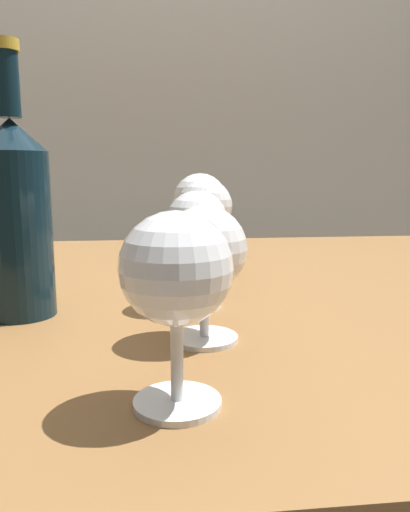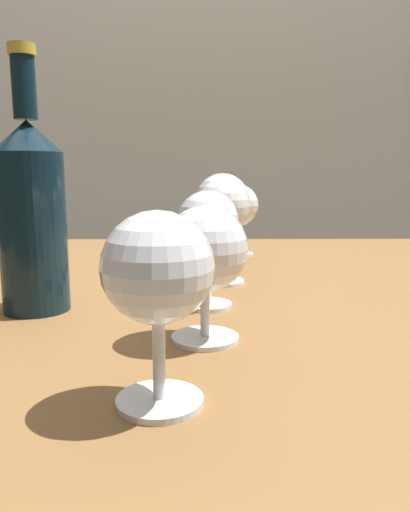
{
  "view_description": "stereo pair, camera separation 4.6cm",
  "coord_description": "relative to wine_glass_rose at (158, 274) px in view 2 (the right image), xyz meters",
  "views": [
    {
      "loc": [
        -0.0,
        -0.68,
        0.93
      ],
      "look_at": [
        0.05,
        -0.23,
        0.85
      ],
      "focal_mm": 34.16,
      "sensor_mm": 36.0,
      "label": 1
    },
    {
      "loc": [
        0.04,
        -0.68,
        0.93
      ],
      "look_at": [
        0.05,
        -0.23,
        0.85
      ],
      "focal_mm": 34.16,
      "sensor_mm": 36.0,
      "label": 2
    }
  ],
  "objects": [
    {
      "name": "wine_glass_chardonnay",
      "position": [
        0.06,
        0.37,
        0.01
      ],
      "size": [
        0.08,
        0.08,
        0.15
      ],
      "color": "white",
      "rests_on": "dining_table"
    },
    {
      "name": "wine_glass_rose",
      "position": [
        0.0,
        0.0,
        0.0
      ],
      "size": [
        0.08,
        0.08,
        0.14
      ],
      "color": "white",
      "rests_on": "dining_table"
    },
    {
      "name": "wine_bottle",
      "position": [
        -0.16,
        0.24,
        0.02
      ],
      "size": [
        0.08,
        0.08,
        0.3
      ],
      "color": "#0F232D",
      "rests_on": "dining_table"
    },
    {
      "name": "wine_glass_merlot",
      "position": [
        0.03,
        0.13,
        -0.01
      ],
      "size": [
        0.08,
        0.08,
        0.13
      ],
      "color": "white",
      "rests_on": "dining_table"
    },
    {
      "name": "wine_glass_white",
      "position": [
        0.04,
        0.25,
        0.01
      ],
      "size": [
        0.07,
        0.07,
        0.14
      ],
      "color": "white",
      "rests_on": "dining_table"
    },
    {
      "name": "dining_table",
      "position": [
        -0.02,
        0.36,
        -0.19
      ],
      "size": [
        1.29,
        0.94,
        0.76
      ],
      "color": "brown",
      "rests_on": "ground_plane"
    },
    {
      "name": "wine_glass_empty",
      "position": [
        0.07,
        0.49,
        0.02
      ],
      "size": [
        0.09,
        0.09,
        0.16
      ],
      "color": "white",
      "rests_on": "dining_table"
    },
    {
      "name": "wine_glass_cabernet",
      "position": [
        0.1,
        0.61,
        -0.0
      ],
      "size": [
        0.08,
        0.08,
        0.14
      ],
      "color": "white",
      "rests_on": "dining_table"
    },
    {
      "name": "back_wall",
      "position": [
        -0.02,
        1.55,
        0.44
      ],
      "size": [
        5.0,
        0.08,
        2.6
      ],
      "primitive_type": "cube",
      "color": "beige",
      "rests_on": "ground_plane"
    }
  ]
}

